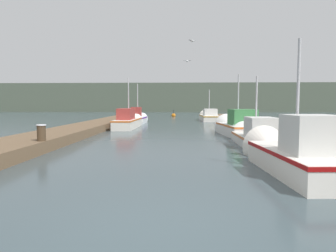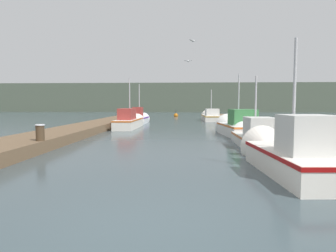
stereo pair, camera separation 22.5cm
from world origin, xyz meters
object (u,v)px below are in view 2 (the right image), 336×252
seagull_1 (188,61)px  fishing_boat_5 (211,117)px  fishing_boat_0 (289,153)px  fishing_boat_2 (237,127)px  mooring_piling_1 (40,139)px  channel_buoy (176,115)px  fishing_boat_1 (253,136)px  seagull_lead (193,41)px  fishing_boat_3 (130,121)px  mooring_piling_0 (125,118)px  fishing_boat_4 (140,119)px

seagull_1 → fishing_boat_5: bearing=-99.6°
fishing_boat_0 → fishing_boat_2: 9.50m
fishing_boat_5 → seagull_1: 12.61m
mooring_piling_1 → seagull_1: 12.81m
fishing_boat_5 → channel_buoy: (-4.06, 8.56, -0.24)m
fishing_boat_0 → fishing_boat_1: (0.22, 5.28, -0.09)m
seagull_1 → seagull_lead: bearing=105.5°
fishing_boat_3 → mooring_piling_0: bearing=108.8°
fishing_boat_2 → channel_buoy: bearing=94.4°
fishing_boat_5 → seagull_1: seagull_1 is taller
mooring_piling_1 → seagull_1: seagull_1 is taller
fishing_boat_3 → seagull_lead: size_ratio=12.19×
fishing_boat_2 → fishing_boat_4: size_ratio=1.12×
fishing_boat_0 → mooring_piling_1: bearing=159.8°
fishing_boat_2 → fishing_boat_3: bearing=141.0°
seagull_lead → seagull_1: (-0.31, 1.46, -1.11)m
fishing_boat_3 → mooring_piling_0: 3.11m
fishing_boat_4 → seagull_1: size_ratio=8.31×
mooring_piling_0 → fishing_boat_3: bearing=-72.3°
mooring_piling_0 → mooring_piling_1: 14.75m
fishing_boat_4 → seagull_lead: (4.74, -7.68, 5.55)m
fishing_boat_0 → fishing_boat_1: size_ratio=0.95×
fishing_boat_1 → mooring_piling_0: 14.55m
fishing_boat_0 → fishing_boat_2: fishing_boat_0 is taller
fishing_boat_0 → fishing_boat_4: size_ratio=1.09×
fishing_boat_4 → mooring_piling_1: (-1.27, -16.85, 0.11)m
channel_buoy → fishing_boat_1: bearing=-81.2°
seagull_1 → fishing_boat_2: bearing=132.2°
mooring_piling_0 → seagull_lead: bearing=-44.5°
fishing_boat_0 → fishing_boat_4: (-7.11, 19.34, -0.04)m
fishing_boat_4 → channel_buoy: size_ratio=4.20×
fishing_boat_3 → fishing_boat_5: bearing=56.7°
mooring_piling_0 → channel_buoy: bearing=76.0°
fishing_boat_2 → seagull_lead: 6.45m
fishing_boat_5 → mooring_piling_0: (-8.02, -7.37, 0.21)m
seagull_1 → fishing_boat_1: bearing=113.7°
seagull_lead → seagull_1: 1.86m
seagull_lead → fishing_boat_1: bearing=-104.9°
fishing_boat_1 → mooring_piling_1: size_ratio=4.84×
fishing_boat_5 → mooring_piling_1: bearing=-111.7°
fishing_boat_3 → fishing_boat_4: (-0.00, 5.06, -0.08)m
fishing_boat_3 → seagull_lead: bearing=-27.9°
fishing_boat_1 → seagull_lead: 8.88m
fishing_boat_2 → mooring_piling_1: bearing=-146.8°
fishing_boat_0 → channel_buoy: size_ratio=4.59×
fishing_boat_4 → fishing_boat_3: bearing=-88.6°
fishing_boat_3 → fishing_boat_5: (7.07, 10.34, -0.11)m
fishing_boat_2 → seagull_1: bearing=122.9°
mooring_piling_1 → seagull_lead: bearing=56.8°
fishing_boat_5 → mooring_piling_0: bearing=-138.4°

